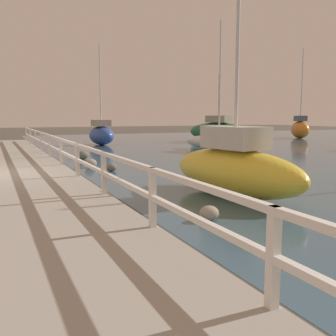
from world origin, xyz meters
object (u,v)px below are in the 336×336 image
at_px(sailboat_green, 218,131).
at_px(sailboat_blue, 101,134).
at_px(sailboat_yellow, 235,168).
at_px(sailboat_orange, 300,129).
at_px(sailboat_white, 219,141).

height_order(sailboat_green, sailboat_blue, sailboat_blue).
bearing_deg(sailboat_yellow, sailboat_orange, 34.94).
bearing_deg(sailboat_green, sailboat_orange, -16.63).
bearing_deg(sailboat_orange, sailboat_blue, -153.30).
bearing_deg(sailboat_yellow, sailboat_green, 50.53).
relative_size(sailboat_green, sailboat_white, 0.78).
bearing_deg(sailboat_green, sailboat_white, -144.34).
xyz_separation_m(sailboat_white, sailboat_blue, (-4.92, 7.71, 0.16)).
bearing_deg(sailboat_white, sailboat_orange, 19.36).
distance_m(sailboat_green, sailboat_blue, 9.33).
xyz_separation_m(sailboat_green, sailboat_orange, (9.32, 1.05, 0.03)).
relative_size(sailboat_blue, sailboat_yellow, 1.44).
relative_size(sailboat_green, sailboat_orange, 0.71).
height_order(sailboat_white, sailboat_orange, sailboat_orange).
height_order(sailboat_green, sailboat_white, sailboat_white).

